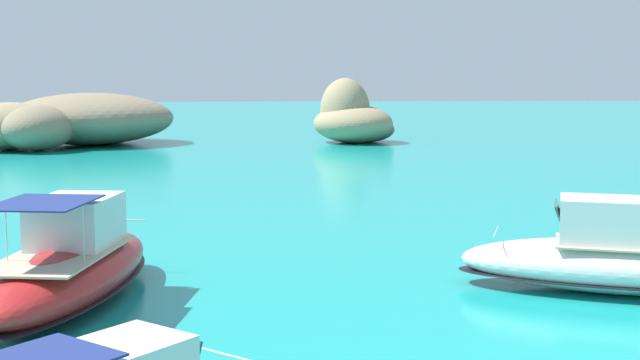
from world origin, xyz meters
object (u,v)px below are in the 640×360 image
islet_large (76,122)px  motorboat_red (72,268)px  islet_small (352,120)px  motorboat_white (619,261)px

islet_large → motorboat_red: 58.44m
islet_large → motorboat_red: (12.10, -57.16, -1.23)m
islet_small → motorboat_red: 60.71m
islet_large → motorboat_red: islet_large is taller
islet_large → motorboat_red: bearing=-78.0°
islet_small → motorboat_red: bearing=-103.7°
islet_large → motorboat_red: size_ratio=2.03×
islet_large → motorboat_white: 63.91m
motorboat_white → motorboat_red: 16.54m
motorboat_white → motorboat_red: size_ratio=0.96×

